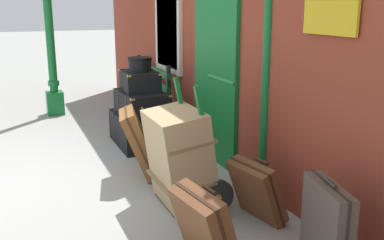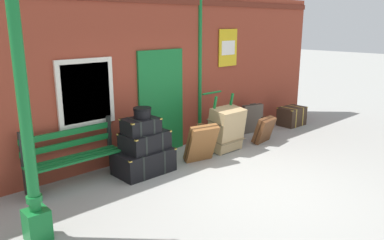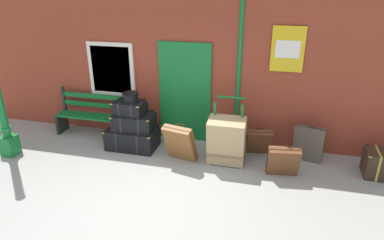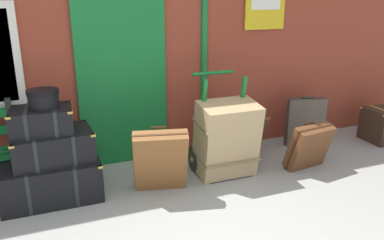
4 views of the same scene
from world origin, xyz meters
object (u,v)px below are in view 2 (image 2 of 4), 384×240
Objects in this scene: platform_bench at (74,158)px; large_brown_trunk at (226,129)px; steamer_trunk_base at (144,161)px; corner_trunk at (292,116)px; steamer_trunk_middle at (145,141)px; suitcase_charcoal at (226,128)px; steamer_trunk_top at (141,126)px; suitcase_caramel at (264,130)px; suitcase_brown at (201,143)px; round_hatbox at (142,112)px; porters_trolley at (220,136)px; lamp_post at (29,153)px; suitcase_olive at (252,118)px.

large_brown_trunk is (3.09, -0.58, 0.02)m from platform_bench.
corner_trunk reaches higher than steamer_trunk_base.
platform_bench is 1.91× the size of steamer_trunk_middle.
large_brown_trunk is at bearing -138.78° from suitcase_charcoal.
steamer_trunk_top is 4.82m from corner_trunk.
suitcase_charcoal is at bearing 123.21° from suitcase_caramel.
suitcase_caramel is (3.03, -0.41, -0.58)m from steamer_trunk_top.
large_brown_trunk is 1.22× the size of suitcase_brown.
suitcase_caramel is 0.85m from suitcase_charcoal.
steamer_trunk_middle is at bearing -0.20° from round_hatbox.
steamer_trunk_base is 1.09× the size of large_brown_trunk.
porters_trolley is (2.00, -0.03, -0.60)m from steamer_trunk_top.
platform_bench is at bearing 178.76° from suitcase_charcoal.
suitcase_olive is (5.72, 1.20, -0.79)m from lamp_post.
lamp_post is 4.33m from large_brown_trunk.
corner_trunk is (4.74, 0.01, -0.87)m from round_hatbox.
lamp_post is at bearing -157.85° from steamer_trunk_top.
steamer_trunk_base is 0.66m from steamer_trunk_top.
round_hatbox is 0.41× the size of suitcase_brown.
porters_trolley is (1.97, -0.01, 0.06)m from steamer_trunk_base.
lamp_post is 5.34m from suitcase_caramel.
steamer_trunk_middle reaches higher than steamer_trunk_base.
suitcase_caramel is (5.25, 0.49, -0.84)m from lamp_post.
round_hatbox is at bearing 174.22° from large_brown_trunk.
lamp_post is 4.22× the size of corner_trunk.
suitcase_charcoal is (-0.46, 0.71, -0.02)m from suitcase_caramel.
suitcase_charcoal is (4.79, 1.20, -0.85)m from lamp_post.
round_hatbox is at bearing -6.00° from steamer_trunk_top.
steamer_trunk_top is 2.01× the size of round_hatbox.
lamp_post is 3.55× the size of steamer_trunk_middle.
suitcase_brown is at bearing -174.55° from corner_trunk.
platform_bench is 3.67m from suitcase_charcoal.
suitcase_charcoal is at bearing 41.22° from large_brown_trunk.
suitcase_charcoal is at bearing 179.68° from suitcase_olive.
suitcase_olive is (3.47, 0.31, 0.13)m from steamer_trunk_base.
corner_trunk is (2.78, 0.21, -0.23)m from large_brown_trunk.
platform_bench reaches higher than suitcase_charcoal.
large_brown_trunk is 1.58m from suitcase_olive.
suitcase_brown is at bearing -17.68° from steamer_trunk_middle.
platform_bench is 4.59m from suitcase_olive.
suitcase_brown is at bearing -170.64° from large_brown_trunk.
porters_trolley is at bearing -0.79° from steamer_trunk_top.
steamer_trunk_middle is 4.72m from corner_trunk.
corner_trunk is (4.70, 0.01, -0.34)m from steamer_trunk_middle.
porters_trolley is 1.29× the size of large_brown_trunk.
suitcase_brown is 1.09× the size of corner_trunk.
platform_bench is at bearing 169.35° from large_brown_trunk.
steamer_trunk_top is 0.53× the size of porters_trolley.
round_hatbox is (0.04, -0.00, 0.24)m from steamer_trunk_top.
steamer_trunk_top is at bearing -173.35° from suitcase_charcoal.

